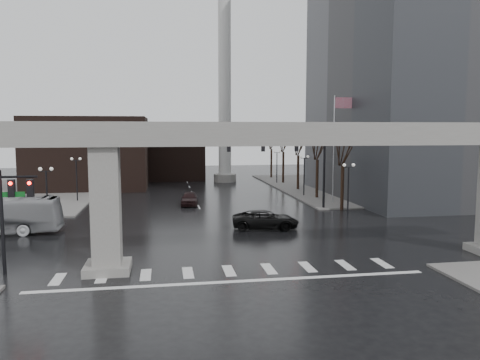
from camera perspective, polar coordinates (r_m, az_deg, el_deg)
The scene contains 23 objects.
ground at distance 28.93m, azimuth -1.64°, elevation -10.42°, with size 160.00×160.00×0.00m, color black.
sidewalk_ne at distance 70.56m, azimuth 15.59°, elevation -0.72°, with size 28.00×36.00×0.15m, color slate.
elevated_guideway at distance 27.96m, azimuth 0.89°, elevation 3.34°, with size 48.00×2.60×8.70m.
office_tower at distance 63.47m, azimuth 21.87°, elevation 17.31°, with size 22.00×26.00×42.00m, color #59595E.
building_far_left at distance 70.31m, azimuth -17.81°, elevation 3.21°, with size 16.00×14.00×10.00m, color black.
building_far_mid at distance 79.61m, azimuth -8.15°, elevation 3.03°, with size 10.00×10.00×8.00m, color black.
smokestack at distance 74.29m, azimuth -1.88°, elevation 10.09°, with size 3.60×3.60×30.00m.
signal_mast_arm at distance 48.05m, azimuth 5.97°, elevation 3.23°, with size 12.12×0.43×8.00m.
signal_left_pole at distance 29.55m, azimuth -26.09°, elevation -2.61°, with size 2.30×0.30×6.00m.
flagpole_assembly at distance 53.01m, azimuth 11.68°, elevation 5.25°, with size 2.06×0.12×12.00m.
lamp_right_0 at distance 45.16m, azimuth 13.08°, elevation -0.08°, with size 1.22×0.32×5.11m.
lamp_right_1 at distance 58.28m, azimuth 7.83°, elevation 1.40°, with size 1.22×0.32×5.11m.
lamp_right_2 at distance 71.74m, azimuth 4.52°, elevation 2.32°, with size 1.22×0.32×5.11m.
lamp_left_0 at distance 42.88m, azimuth -22.51°, elevation -0.72°, with size 1.22×0.32×5.11m.
lamp_left_1 at distance 56.54m, azimuth -19.32°, elevation 0.96°, with size 1.22×0.32×5.11m.
lamp_left_2 at distance 70.33m, azimuth -17.37°, elevation 1.98°, with size 1.22×0.32×5.11m.
tree_right_0 at distance 49.32m, azimuth 12.39°, elevation -0.35°, with size 1.09×1.58×7.50m.
tree_right_1 at distance 56.78m, azimuth 9.41°, elevation 0.61°, with size 1.09×1.61×7.67m.
tree_right_2 at distance 64.37m, azimuth 7.12°, elevation 1.35°, with size 1.10×1.63×7.85m.
tree_right_3 at distance 72.04m, azimuth 5.32°, elevation 1.93°, with size 1.11×1.66×8.02m.
tree_right_4 at distance 79.78m, azimuth 3.86°, elevation 2.40°, with size 1.12×1.69×8.19m.
pickup_truck at distance 39.27m, azimuth 3.13°, elevation -4.84°, with size 2.55×5.54×1.54m, color black.
far_car at distance 51.67m, azimuth -6.21°, elevation -2.24°, with size 1.75×4.36×1.48m, color black.
Camera 1 is at (-3.72, -27.48, 8.26)m, focal length 35.00 mm.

